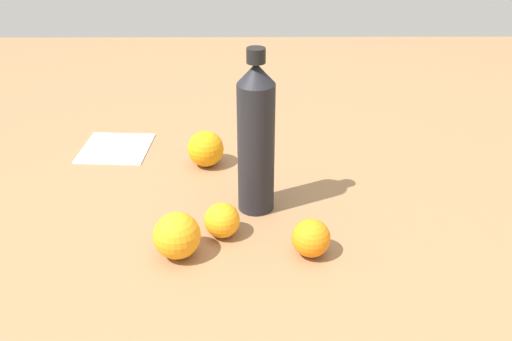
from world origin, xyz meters
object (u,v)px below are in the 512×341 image
(orange_2, at_px, (177,236))
(orange_0, at_px, (206,149))
(water_bottle, at_px, (256,138))
(folded_napkin, at_px, (116,148))
(orange_3, at_px, (222,220))
(orange_1, at_px, (311,238))

(orange_2, bearing_deg, orange_0, 175.73)
(water_bottle, bearing_deg, orange_2, -32.78)
(orange_2, distance_m, folded_napkin, 0.44)
(orange_2, bearing_deg, water_bottle, 138.29)
(water_bottle, bearing_deg, orange_0, -139.12)
(orange_2, distance_m, orange_3, 0.09)
(orange_0, relative_size, orange_3, 1.25)
(orange_0, bearing_deg, water_bottle, 31.95)
(orange_0, distance_m, orange_1, 0.38)
(orange_2, relative_size, orange_3, 1.27)
(water_bottle, bearing_deg, folded_napkin, -118.97)
(orange_3, bearing_deg, orange_2, -51.75)
(water_bottle, distance_m, folded_napkin, 0.43)
(orange_2, bearing_deg, orange_1, 90.36)
(orange_3, distance_m, folded_napkin, 0.43)
(orange_0, distance_m, orange_3, 0.27)
(orange_0, xyz_separation_m, folded_napkin, (-0.08, -0.22, -0.04))
(orange_1, distance_m, folded_napkin, 0.57)
(water_bottle, distance_m, orange_1, 0.21)
(orange_3, xyz_separation_m, folded_napkin, (-0.34, -0.26, -0.03))
(orange_3, bearing_deg, orange_0, -169.79)
(orange_3, bearing_deg, orange_1, 69.93)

